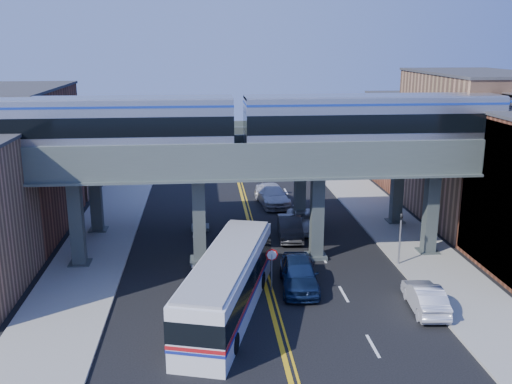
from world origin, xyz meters
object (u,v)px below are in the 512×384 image
stop_sign (272,263)px  transit_bus (227,285)px  car_parked_curb (425,297)px  car_lane_c (303,221)px  car_lane_b (290,228)px  car_lane_d (272,195)px  car_lane_a (299,273)px  traffic_signal (400,233)px  transit_train (372,121)px

stop_sign → transit_bus: bearing=-134.8°
car_parked_curb → transit_bus: bearing=1.9°
car_lane_c → car_parked_curb: size_ratio=1.14×
car_lane_c → car_parked_curb: bearing=-68.5°
car_lane_b → car_lane_d: 9.32m
car_lane_a → car_lane_d: bearing=92.6°
transit_bus → car_parked_curb: (10.97, -0.64, -0.92)m
stop_sign → car_parked_curb: stop_sign is taller
stop_sign → car_lane_b: stop_sign is taller
car_lane_b → stop_sign: bearing=-101.3°
car_lane_a → traffic_signal: bearing=25.8°
transit_bus → car_lane_d: 21.92m
stop_sign → car_lane_b: bearing=74.7°
transit_bus → car_lane_c: 15.45m
transit_bus → transit_train: bearing=-36.3°
stop_sign → traffic_signal: (8.90, 3.00, 0.54)m
stop_sign → traffic_signal: traffic_signal is taller
stop_sign → car_lane_b: 9.60m
transit_bus → car_lane_b: (5.28, 12.01, -0.86)m
car_lane_a → car_lane_b: bearing=89.3°
transit_train → car_parked_curb: 12.15m
stop_sign → car_lane_a: (1.70, 0.17, -0.83)m
car_lane_c → car_lane_d: size_ratio=0.87×
car_lane_c → car_parked_curb: 15.19m
stop_sign → transit_bus: transit_bus is taller
car_lane_d → car_parked_curb: car_lane_d is taller
transit_train → car_lane_b: bearing=138.2°
transit_bus → car_parked_curb: 11.02m
transit_bus → car_lane_c: size_ratio=2.48×
car_lane_a → car_lane_b: (0.82, 9.05, -0.12)m
stop_sign → traffic_signal: bearing=18.6°
traffic_signal → transit_bus: size_ratio=0.32×
stop_sign → transit_bus: size_ratio=0.20×
traffic_signal → car_parked_curb: (-0.70, -6.42, -1.54)m
traffic_signal → stop_sign: bearing=-161.4°
car_lane_c → car_lane_d: 7.58m
transit_train → transit_bus: bearing=-142.1°
transit_train → car_lane_c: (-3.36, 6.13, -8.74)m
car_lane_d → car_parked_curb: 22.75m
transit_bus → car_lane_a: transit_bus is taller
transit_train → car_lane_d: 16.78m
traffic_signal → car_lane_d: size_ratio=0.68×
transit_bus → car_parked_curb: transit_bus is taller
car_lane_d → traffic_signal: bearing=-73.8°
transit_train → traffic_signal: transit_train is taller
car_lane_c → transit_train: bearing=-56.3°
stop_sign → car_lane_a: stop_sign is taller
transit_train → car_lane_a: 11.25m
transit_train → stop_sign: bearing=-145.3°
car_lane_a → car_lane_b: car_lane_a is taller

